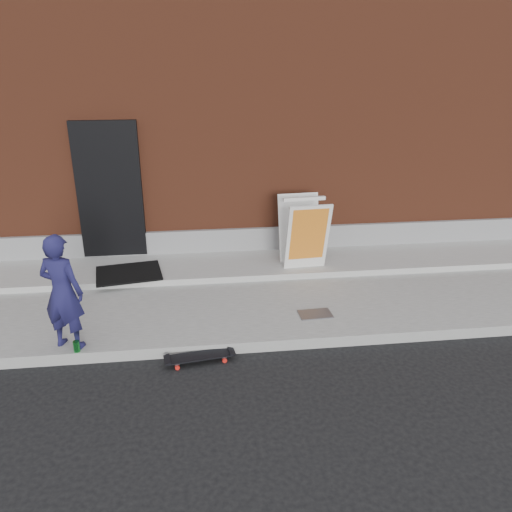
{
  "coord_description": "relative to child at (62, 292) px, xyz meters",
  "views": [
    {
      "loc": [
        -1.18,
        -5.3,
        3.38
      ],
      "look_at": [
        -0.44,
        0.8,
        0.98
      ],
      "focal_mm": 35.0,
      "sensor_mm": 36.0,
      "label": 1
    }
  ],
  "objects": [
    {
      "name": "ground",
      "position": [
        2.79,
        -0.2,
        -0.87
      ],
      "size": [
        80.0,
        80.0,
        0.0
      ],
      "primitive_type": "plane",
      "color": "black",
      "rests_on": "ground"
    },
    {
      "name": "sidewalk",
      "position": [
        2.79,
        1.3,
        -0.79
      ],
      "size": [
        20.0,
        3.0,
        0.15
      ],
      "primitive_type": "cube",
      "color": "gray",
      "rests_on": "ground"
    },
    {
      "name": "apron",
      "position": [
        2.79,
        2.2,
        -0.67
      ],
      "size": [
        20.0,
        1.2,
        0.1
      ],
      "primitive_type": "cube",
      "color": "gray",
      "rests_on": "sidewalk"
    },
    {
      "name": "building",
      "position": [
        2.79,
        6.79,
        1.63
      ],
      "size": [
        20.0,
        8.1,
        5.0
      ],
      "color": "brown",
      "rests_on": "ground"
    },
    {
      "name": "child",
      "position": [
        0.0,
        0.0,
        0.0
      ],
      "size": [
        0.61,
        0.5,
        1.43
      ],
      "primitive_type": "imported",
      "rotation": [
        0.0,
        0.0,
        2.79
      ],
      "color": "#1A1844",
      "rests_on": "sidewalk"
    },
    {
      "name": "skateboard",
      "position": [
        1.56,
        -0.32,
        -0.79
      ],
      "size": [
        0.84,
        0.33,
        0.09
      ],
      "color": "red",
      "rests_on": "ground"
    },
    {
      "name": "pizza_sign",
      "position": [
        3.3,
        1.96,
        -0.05
      ],
      "size": [
        0.74,
        0.86,
        1.14
      ],
      "color": "silver",
      "rests_on": "apron"
    },
    {
      "name": "soda_can",
      "position": [
        0.11,
        -0.15,
        -0.65
      ],
      "size": [
        0.1,
        0.1,
        0.14
      ],
      "primitive_type": "cylinder",
      "rotation": [
        0.0,
        0.0,
        0.39
      ],
      "color": "#1B892F",
      "rests_on": "sidewalk"
    },
    {
      "name": "doormat",
      "position": [
        0.49,
        1.91,
        -0.6
      ],
      "size": [
        1.11,
        0.95,
        0.03
      ],
      "primitive_type": "cube",
      "rotation": [
        0.0,
        0.0,
        0.17
      ],
      "color": "black",
      "rests_on": "apron"
    },
    {
      "name": "utility_plate",
      "position": [
        3.15,
        0.42,
        -0.71
      ],
      "size": [
        0.46,
        0.31,
        0.01
      ],
      "primitive_type": "cube",
      "rotation": [
        0.0,
        0.0,
        0.05
      ],
      "color": "#56565B",
      "rests_on": "sidewalk"
    }
  ]
}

